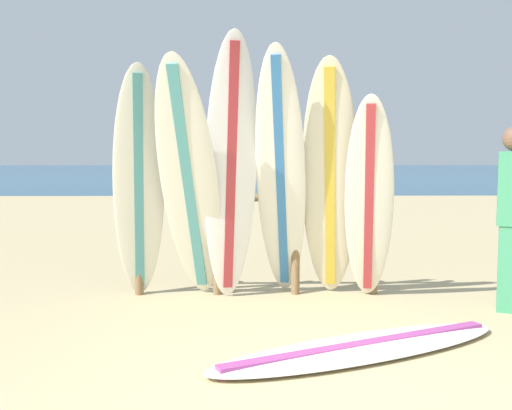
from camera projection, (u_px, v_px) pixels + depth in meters
name	position (u px, v px, depth m)	size (l,w,h in m)	color
ocean_water	(252.00, 171.00, 60.91)	(120.00, 80.00, 0.01)	navy
surfboard_rack	(256.00, 227.00, 5.86)	(2.57, 0.09, 1.17)	olive
surfboard_leaning_far_left	(139.00, 185.00, 5.56)	(0.64, 0.79, 2.33)	silver
surfboard_leaning_left	(189.00, 184.00, 5.42)	(0.76, 1.18, 2.37)	silver
surfboard_leaning_center_left	(231.00, 171.00, 5.45)	(0.62, 0.72, 2.62)	white
surfboard_leaning_center	(281.00, 179.00, 5.51)	(0.66, 1.15, 2.47)	white
surfboard_leaning_center_right	(330.00, 183.00, 5.56)	(0.71, 0.97, 2.38)	beige
surfboard_leaning_right	(369.00, 202.00, 5.45)	(0.63, 0.90, 2.02)	silver
surfboard_lying_on_sand	(363.00, 348.00, 4.15)	(2.53, 1.57, 0.08)	white
small_boat_offshore	(360.00, 176.00, 35.83)	(2.31, 1.28, 0.71)	#B22D28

